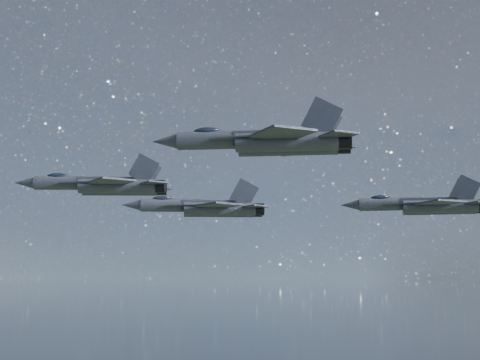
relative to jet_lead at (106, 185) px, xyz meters
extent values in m
cylinder|color=#2C2F38|center=(-4.24, 0.43, 0.23)|extent=(7.62, 2.32, 1.58)
cone|color=#2C2F38|center=(-9.08, 0.91, 0.23)|extent=(2.56, 1.66, 1.42)
ellipsoid|color=black|center=(-5.45, 0.55, 0.99)|extent=(2.51, 1.30, 0.78)
cube|color=#2C2F38|center=(1.00, -0.10, 0.18)|extent=(8.42, 2.34, 1.32)
cylinder|color=#2C2F38|center=(1.30, -1.15, -0.28)|extent=(8.63, 2.42, 1.58)
cylinder|color=#2C2F38|center=(1.51, 0.87, -0.28)|extent=(8.63, 2.42, 1.58)
cylinder|color=black|center=(5.94, -1.62, -0.28)|extent=(1.46, 1.58, 1.46)
cylinder|color=black|center=(6.15, 0.40, -0.28)|extent=(1.46, 1.58, 1.46)
cube|color=#2C2F38|center=(-2.56, -1.12, 0.11)|extent=(5.37, 2.59, 0.12)
cube|color=#2C2F38|center=(-2.29, 1.61, 0.11)|extent=(5.35, 1.59, 0.12)
cube|color=#2C2F38|center=(0.86, -3.55, -0.08)|extent=(5.38, 5.61, 0.20)
cube|color=#2C2F38|center=(1.55, 3.31, -0.08)|extent=(5.71, 5.80, 0.20)
cube|color=#2C2F38|center=(5.41, -2.89, -0.08)|extent=(3.17, 3.27, 0.15)
cube|color=#2C2F38|center=(5.87, 1.75, -0.08)|extent=(3.37, 3.42, 0.15)
cube|color=#2C2F38|center=(4.20, -1.70, 1.65)|extent=(3.49, 0.80, 3.61)
cube|color=#2C2F38|center=(4.46, 0.83, 1.65)|extent=(3.53, 0.54, 3.61)
cylinder|color=#2C2F38|center=(7.81, 14.87, -0.59)|extent=(8.55, 2.18, 1.79)
cone|color=#2C2F38|center=(2.32, 15.13, -0.59)|extent=(2.82, 1.73, 1.60)
ellipsoid|color=black|center=(6.44, 14.94, 0.27)|extent=(2.78, 1.33, 0.88)
cube|color=#2C2F38|center=(13.76, 14.59, -0.65)|extent=(9.46, 2.15, 1.49)
cylinder|color=#2C2F38|center=(14.16, 13.43, -1.16)|extent=(9.69, 2.23, 1.79)
cylinder|color=#2C2F38|center=(14.27, 15.72, -1.16)|extent=(9.69, 2.23, 1.79)
cylinder|color=black|center=(19.43, 13.18, -1.16)|extent=(1.56, 1.72, 1.65)
cylinder|color=black|center=(19.53, 15.47, -1.16)|extent=(1.56, 1.72, 1.65)
cube|color=#2C2F38|center=(9.80, 13.23, -0.73)|extent=(6.08, 2.63, 0.14)
cube|color=#2C2F38|center=(9.94, 16.32, -0.73)|extent=(6.07, 2.11, 0.14)
cube|color=#2C2F38|center=(13.81, 10.69, -0.93)|extent=(6.21, 6.42, 0.23)
cube|color=#2C2F38|center=(14.17, 18.47, -0.93)|extent=(6.38, 6.53, 0.23)
cube|color=#2C2F38|center=(18.90, 11.72, -0.93)|extent=(3.65, 3.75, 0.17)
cube|color=#2C2F38|center=(19.14, 16.98, -0.93)|extent=(3.76, 3.83, 0.17)
cube|color=#2C2F38|center=(17.47, 12.99, 1.01)|extent=(3.97, 0.69, 4.08)
cube|color=#2C2F38|center=(17.60, 15.85, 1.01)|extent=(3.98, 0.56, 4.08)
cylinder|color=#2C2F38|center=(11.40, -16.89, 1.97)|extent=(8.10, 3.53, 1.67)
cone|color=#2C2F38|center=(6.40, -15.65, 1.97)|extent=(2.86, 2.08, 1.50)
ellipsoid|color=black|center=(10.15, -16.58, 2.78)|extent=(2.75, 1.71, 0.83)
cube|color=#2C2F38|center=(16.81, -18.23, 1.92)|extent=(8.92, 3.68, 1.39)
cylinder|color=#2C2F38|center=(16.97, -19.38, 1.44)|extent=(9.14, 3.79, 1.67)
cylinder|color=#2C2F38|center=(17.49, -17.30, 1.44)|extent=(9.14, 3.79, 1.67)
cylinder|color=black|center=(21.76, -20.57, 1.44)|extent=(1.72, 1.83, 1.54)
cylinder|color=black|center=(22.27, -18.48, 1.44)|extent=(1.72, 1.83, 1.54)
cube|color=#2C2F38|center=(12.92, -18.76, 1.85)|extent=(5.55, 3.42, 0.13)
cube|color=#2C2F38|center=(13.62, -15.95, 1.85)|extent=(5.63, 1.46, 0.13)
cube|color=#2C2F38|center=(16.14, -21.82, 1.65)|extent=(5.30, 5.65, 0.21)
cube|color=#2C2F38|center=(17.90, -14.75, 1.65)|extent=(6.15, 6.13, 0.21)
cube|color=#2C2F38|center=(21.00, -21.82, 1.65)|extent=(3.11, 3.26, 0.16)
cube|color=#2C2F38|center=(22.19, -17.03, 1.65)|extent=(3.64, 3.64, 0.16)
cube|color=#2C2F38|center=(19.92, -20.39, 3.48)|extent=(3.59, 1.35, 3.82)
cube|color=#2C2F38|center=(20.57, -17.79, 3.48)|extent=(3.71, 0.77, 3.82)
cylinder|color=#2C2F38|center=(32.02, -3.55, -2.12)|extent=(7.10, 3.65, 1.47)
cone|color=#2C2F38|center=(27.73, -2.09, -2.12)|extent=(2.57, 1.98, 1.32)
ellipsoid|color=black|center=(30.95, -3.19, -1.41)|extent=(2.45, 1.66, 0.73)
cube|color=#2C2F38|center=(36.67, -5.14, -2.17)|extent=(7.79, 3.84, 1.23)
cylinder|color=#2C2F38|center=(36.73, -6.15, -2.59)|extent=(7.99, 3.95, 1.47)
cylinder|color=#2C2F38|center=(37.34, -4.36, -2.59)|extent=(7.99, 3.95, 1.47)
cylinder|color=black|center=(41.45, -5.76, -2.59)|extent=(1.60, 1.68, 1.36)
cube|color=#2C2F38|center=(33.22, -5.31, -2.23)|extent=(4.78, 3.34, 0.11)
cube|color=#2C2F38|center=(34.04, -2.89, -2.23)|extent=(5.01, 1.70, 0.11)
cube|color=#2C2F38|center=(35.82, -8.24, -2.40)|extent=(4.43, 4.78, 0.19)
cube|color=#2C2F38|center=(37.89, -2.15, -2.40)|extent=(5.42, 5.35, 0.19)
cube|color=#2C2F38|center=(40.09, -8.60, -2.40)|extent=(2.59, 2.74, 0.14)
cube|color=#2C2F38|center=(41.49, -4.48, -2.40)|extent=(3.21, 3.19, 0.14)
cube|color=#2C2F38|center=(39.25, -7.26, -0.79)|extent=(3.07, 1.45, 3.36)
cube|color=#2C2F38|center=(40.01, -5.02, -0.79)|extent=(3.23, 0.95, 3.36)
camera|label=1|loc=(5.72, -75.95, -10.45)|focal=50.00mm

